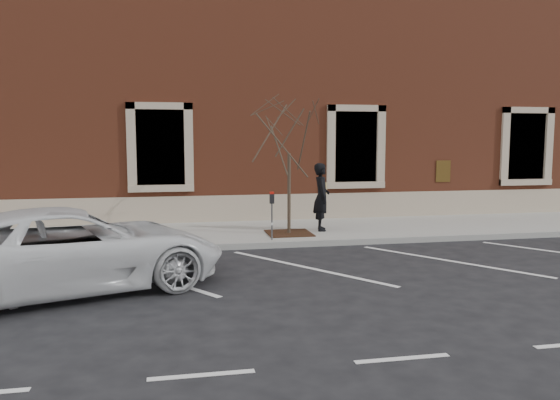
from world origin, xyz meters
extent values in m
plane|color=#28282B|center=(0.00, 0.00, 0.00)|extent=(120.00, 120.00, 0.00)
cube|color=#A8A69D|center=(0.00, 1.75, 0.07)|extent=(40.00, 3.50, 0.15)
cube|color=#9E9E99|center=(0.00, -0.05, 0.07)|extent=(40.00, 0.12, 0.15)
cube|color=brown|center=(0.00, 7.75, 4.00)|extent=(40.00, 8.50, 8.00)
cube|color=tan|center=(0.00, 3.53, 0.55)|extent=(40.00, 0.06, 0.80)
cube|color=black|center=(-3.00, 3.65, 2.40)|extent=(1.40, 0.30, 2.20)
cube|color=tan|center=(-3.00, 3.48, 1.20)|extent=(1.90, 0.20, 0.20)
cube|color=black|center=(3.00, 3.65, 2.40)|extent=(1.40, 0.30, 2.20)
cube|color=tan|center=(3.00, 3.48, 1.20)|extent=(1.90, 0.20, 0.20)
cube|color=black|center=(9.00, 3.65, 2.40)|extent=(1.40, 0.30, 2.20)
cube|color=tan|center=(9.00, 3.48, 1.20)|extent=(1.90, 0.20, 0.20)
imported|color=black|center=(1.31, 1.37, 1.07)|extent=(0.55, 0.74, 1.84)
cylinder|color=#595B60|center=(-0.28, 0.21, 0.61)|extent=(0.04, 0.04, 0.91)
cube|color=black|center=(-0.28, 0.21, 1.18)|extent=(0.11, 0.08, 0.24)
cube|color=red|center=(-0.28, 0.21, 1.32)|extent=(0.10, 0.08, 0.05)
cube|color=white|center=(-0.28, 0.17, 0.56)|extent=(0.05, 0.00, 0.06)
cube|color=#371911|center=(0.32, 1.01, 0.16)|extent=(1.16, 1.16, 0.03)
cylinder|color=#443829|center=(0.32, 1.01, 1.21)|extent=(0.09, 0.09, 2.12)
imported|color=silver|center=(-4.41, -3.07, 0.73)|extent=(5.78, 4.04, 1.47)
camera|label=1|loc=(-2.67, -12.91, 2.63)|focal=35.00mm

